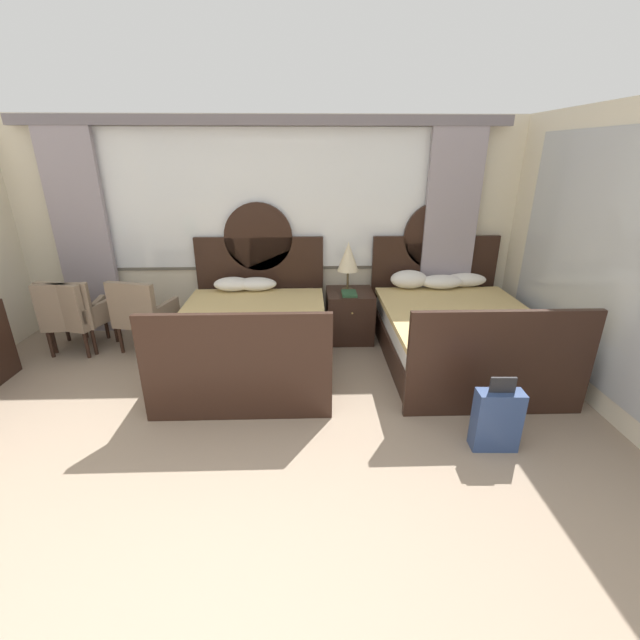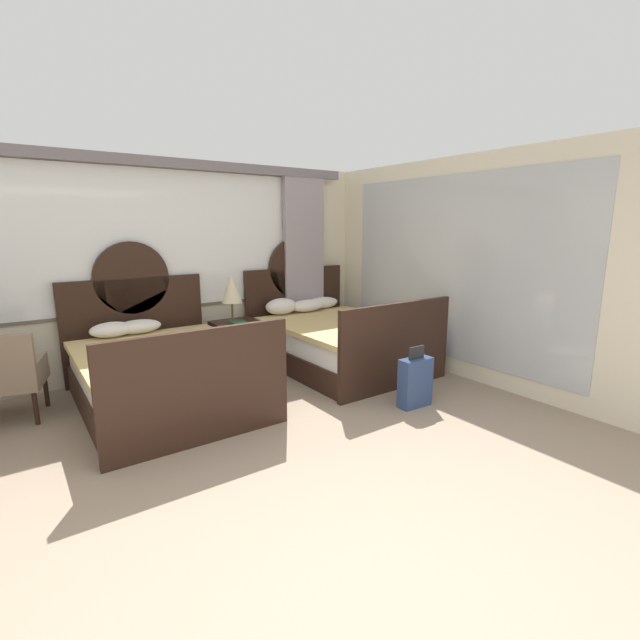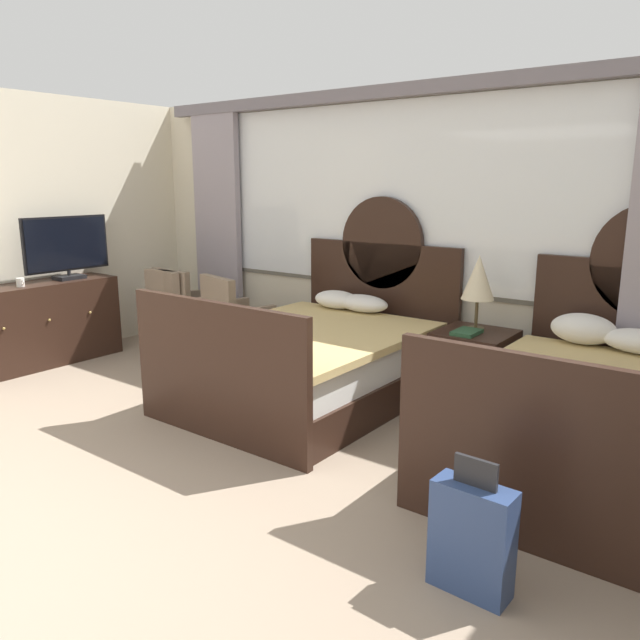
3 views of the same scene
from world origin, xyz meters
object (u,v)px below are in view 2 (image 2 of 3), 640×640
Objects in this scene: table_lamp_on_nightstand at (231,289)px; armchair_by_window_left at (6,374)px; bed_near_window at (162,371)px; suitcase_on_floor at (415,382)px; nightstand_between_beds at (238,346)px; bed_near_mirror at (336,339)px; book_on_nightstand at (239,323)px.

table_lamp_on_nightstand is 0.69× the size of armchair_by_window_left.
suitcase_on_floor is (2.14, -1.61, -0.09)m from bed_near_window.
bed_near_window is at bearing -151.56° from nightstand_between_beds.
armchair_by_window_left is 4.03m from suitcase_on_floor.
bed_near_mirror is at bearing -29.89° from table_lamp_on_nightstand.
book_on_nightstand is 0.40× the size of suitcase_on_floor.
book_on_nightstand is at bearing 3.13° from armchair_by_window_left.
bed_near_mirror reaches higher than armchair_by_window_left.
bed_near_mirror is at bearing -5.67° from armchair_by_window_left.
bed_near_mirror is 1.32m from nightstand_between_beds.
bed_near_mirror is 2.50× the size of armchair_by_window_left.
suitcase_on_floor is at bearing -29.74° from armchair_by_window_left.
book_on_nightstand is at bearing -102.25° from nightstand_between_beds.
armchair_by_window_left is (-2.49, -0.32, -0.58)m from table_lamp_on_nightstand.
nightstand_between_beds is 2.45× the size of book_on_nightstand.
bed_near_mirror is (2.33, 0.01, 0.01)m from bed_near_window.
suitcase_on_floor is at bearing -64.96° from book_on_nightstand.
book_on_nightstand is at bearing 157.09° from bed_near_mirror.
suitcase_on_floor is (1.00, -2.31, -0.80)m from table_lamp_on_nightstand.
bed_near_window is 3.53× the size of nightstand_between_beds.
bed_near_window is 2.33m from bed_near_mirror.
table_lamp_on_nightstand reaches higher than suitcase_on_floor.
book_on_nightstand is 0.29× the size of armchair_by_window_left.
book_on_nightstand is (0.00, -0.18, -0.41)m from table_lamp_on_nightstand.
armchair_by_window_left is at bearing -172.70° from table_lamp_on_nightstand.
book_on_nightstand reaches higher than suitcase_on_floor.
bed_near_window is 2.68m from suitcase_on_floor.
bed_near_mirror is at bearing 83.25° from suitcase_on_floor.
armchair_by_window_left is at bearing 164.29° from bed_near_window.
book_on_nightstand is (-1.19, 0.50, 0.29)m from bed_near_mirror.
nightstand_between_beds is 0.71× the size of armchair_by_window_left.
suitcase_on_floor is at bearing -96.75° from bed_near_mirror.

